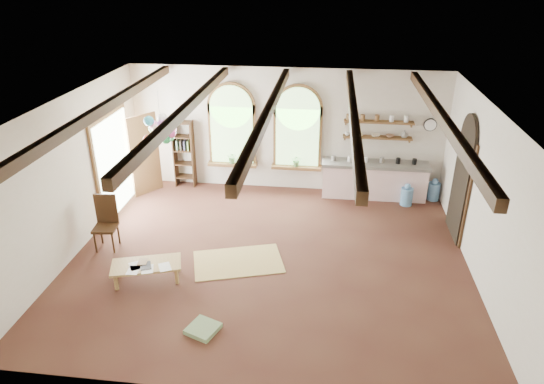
% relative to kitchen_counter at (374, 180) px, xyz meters
% --- Properties ---
extents(floor, '(8.00, 8.00, 0.00)m').
position_rel_kitchen_counter_xyz_m(floor, '(-2.30, -3.20, -0.48)').
color(floor, '#4D2C1F').
rests_on(floor, ground).
extents(ceiling_beams, '(6.20, 6.80, 0.18)m').
position_rel_kitchen_counter_xyz_m(ceiling_beams, '(-2.30, -3.20, 2.62)').
color(ceiling_beams, '#362211').
rests_on(ceiling_beams, ceiling).
extents(window_left, '(1.30, 0.28, 2.20)m').
position_rel_kitchen_counter_xyz_m(window_left, '(-3.70, 0.23, 1.16)').
color(window_left, brown).
rests_on(window_left, floor).
extents(window_right, '(1.30, 0.28, 2.20)m').
position_rel_kitchen_counter_xyz_m(window_right, '(-2.00, 0.23, 1.16)').
color(window_right, brown).
rests_on(window_right, floor).
extents(left_doorway, '(0.10, 1.90, 2.50)m').
position_rel_kitchen_counter_xyz_m(left_doorway, '(-6.25, -1.40, 0.67)').
color(left_doorway, brown).
rests_on(left_doorway, floor).
extents(right_doorway, '(0.10, 1.30, 2.40)m').
position_rel_kitchen_counter_xyz_m(right_doorway, '(1.65, -1.70, 0.62)').
color(right_doorway, black).
rests_on(right_doorway, floor).
extents(kitchen_counter, '(2.68, 0.62, 0.94)m').
position_rel_kitchen_counter_xyz_m(kitchen_counter, '(0.00, 0.00, 0.00)').
color(kitchen_counter, silver).
rests_on(kitchen_counter, floor).
extents(wall_shelf_lower, '(1.70, 0.24, 0.04)m').
position_rel_kitchen_counter_xyz_m(wall_shelf_lower, '(0.00, 0.18, 1.07)').
color(wall_shelf_lower, brown).
rests_on(wall_shelf_lower, wall_back).
extents(wall_shelf_upper, '(1.70, 0.24, 0.04)m').
position_rel_kitchen_counter_xyz_m(wall_shelf_upper, '(0.00, 0.18, 1.47)').
color(wall_shelf_upper, brown).
rests_on(wall_shelf_upper, wall_back).
extents(wall_clock, '(0.32, 0.04, 0.32)m').
position_rel_kitchen_counter_xyz_m(wall_clock, '(1.25, 0.25, 1.42)').
color(wall_clock, black).
rests_on(wall_clock, wall_back).
extents(bookshelf, '(0.53, 0.32, 1.80)m').
position_rel_kitchen_counter_xyz_m(bookshelf, '(-5.00, 0.12, 0.42)').
color(bookshelf, '#362211').
rests_on(bookshelf, floor).
extents(coffee_table, '(1.40, 0.94, 0.37)m').
position_rel_kitchen_counter_xyz_m(coffee_table, '(-4.50, -4.25, -0.15)').
color(coffee_table, tan).
rests_on(coffee_table, floor).
extents(side_chair, '(0.51, 0.51, 1.16)m').
position_rel_kitchen_counter_xyz_m(side_chair, '(-5.75, -3.20, -0.14)').
color(side_chair, '#362211').
rests_on(side_chair, floor).
extents(floor_mat, '(2.01, 1.56, 0.02)m').
position_rel_kitchen_counter_xyz_m(floor_mat, '(-2.90, -3.44, -0.47)').
color(floor_mat, tan).
rests_on(floor_mat, floor).
extents(floor_cushion, '(0.61, 0.61, 0.08)m').
position_rel_kitchen_counter_xyz_m(floor_cushion, '(-3.10, -5.50, -0.44)').
color(floor_cushion, '#6F8D61').
rests_on(floor_cushion, floor).
extents(water_jug_a, '(0.30, 0.30, 0.57)m').
position_rel_kitchen_counter_xyz_m(water_jug_a, '(0.80, -0.38, -0.23)').
color(water_jug_a, '#5B90C3').
rests_on(water_jug_a, floor).
extents(water_jug_b, '(0.30, 0.30, 0.59)m').
position_rel_kitchen_counter_xyz_m(water_jug_b, '(1.52, 0.00, -0.22)').
color(water_jug_b, '#5B90C3').
rests_on(water_jug_b, floor).
extents(balloon_cluster, '(0.68, 0.76, 1.14)m').
position_rel_kitchen_counter_xyz_m(balloon_cluster, '(-4.71, -2.20, 1.86)').
color(balloon_cluster, silver).
rests_on(balloon_cluster, floor).
extents(table_book, '(0.21, 0.27, 0.02)m').
position_rel_kitchen_counter_xyz_m(table_book, '(-4.67, -4.22, -0.10)').
color(table_book, olive).
rests_on(table_book, coffee_table).
extents(tablet, '(0.29, 0.33, 0.01)m').
position_rel_kitchen_counter_xyz_m(tablet, '(-4.48, -4.32, -0.10)').
color(tablet, black).
rests_on(tablet, coffee_table).
extents(potted_plant_left, '(0.27, 0.23, 0.30)m').
position_rel_kitchen_counter_xyz_m(potted_plant_left, '(-3.70, 0.12, 0.37)').
color(potted_plant_left, '#598C4C').
rests_on(potted_plant_left, window_left).
extents(potted_plant_right, '(0.27, 0.23, 0.30)m').
position_rel_kitchen_counter_xyz_m(potted_plant_right, '(-2.00, 0.12, 0.37)').
color(potted_plant_right, '#598C4C').
rests_on(potted_plant_right, window_right).
extents(shelf_cup_a, '(0.12, 0.10, 0.10)m').
position_rel_kitchen_counter_xyz_m(shelf_cup_a, '(-0.75, 0.18, 1.14)').
color(shelf_cup_a, white).
rests_on(shelf_cup_a, wall_shelf_lower).
extents(shelf_cup_b, '(0.10, 0.10, 0.09)m').
position_rel_kitchen_counter_xyz_m(shelf_cup_b, '(-0.40, 0.18, 1.14)').
color(shelf_cup_b, beige).
rests_on(shelf_cup_b, wall_shelf_lower).
extents(shelf_bowl_a, '(0.22, 0.22, 0.05)m').
position_rel_kitchen_counter_xyz_m(shelf_bowl_a, '(-0.05, 0.18, 1.12)').
color(shelf_bowl_a, beige).
rests_on(shelf_bowl_a, wall_shelf_lower).
extents(shelf_bowl_b, '(0.20, 0.20, 0.06)m').
position_rel_kitchen_counter_xyz_m(shelf_bowl_b, '(0.30, 0.18, 1.12)').
color(shelf_bowl_b, '#8C664C').
rests_on(shelf_bowl_b, wall_shelf_lower).
extents(shelf_vase, '(0.18, 0.18, 0.19)m').
position_rel_kitchen_counter_xyz_m(shelf_vase, '(0.65, 0.18, 1.19)').
color(shelf_vase, slate).
rests_on(shelf_vase, wall_shelf_lower).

